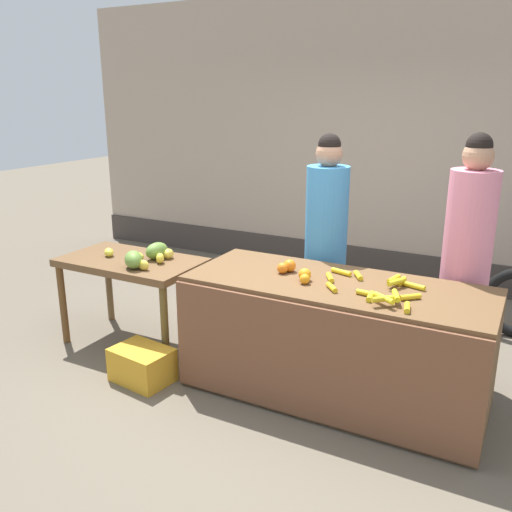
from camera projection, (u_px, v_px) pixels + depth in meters
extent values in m
plane|color=#665B4C|center=(277.00, 378.00, 4.18)|extent=(24.00, 24.00, 0.00)
cube|color=tan|center=(386.00, 140.00, 6.08)|extent=(8.07, 0.20, 3.20)
cube|color=#3F3833|center=(375.00, 264.00, 6.39)|extent=(8.07, 0.04, 0.36)
cube|color=brown|center=(335.00, 339.00, 3.85)|extent=(2.09, 0.82, 0.86)
cube|color=brown|center=(312.00, 365.00, 3.49)|extent=(2.09, 0.03, 0.80)
cube|color=brown|center=(131.00, 262.00, 4.58)|extent=(1.19, 0.67, 0.06)
cylinder|color=brown|center=(63.00, 304.00, 4.69)|extent=(0.06, 0.06, 0.71)
cylinder|color=brown|center=(165.00, 329.00, 4.20)|extent=(0.06, 0.06, 0.71)
cylinder|color=brown|center=(109.00, 285.00, 5.17)|extent=(0.06, 0.06, 0.71)
cylinder|color=brown|center=(205.00, 305.00, 4.69)|extent=(0.06, 0.06, 0.71)
cylinder|color=gold|center=(330.00, 278.00, 3.77)|extent=(0.10, 0.14, 0.04)
cylinder|color=yellow|center=(341.00, 272.00, 3.89)|extent=(0.16, 0.08, 0.04)
cylinder|color=gold|center=(368.00, 294.00, 3.46)|extent=(0.16, 0.06, 0.04)
cylinder|color=gold|center=(332.00, 287.00, 3.58)|extent=(0.11, 0.12, 0.04)
cylinder|color=gold|center=(410.00, 297.00, 3.41)|extent=(0.13, 0.12, 0.04)
cylinder|color=gold|center=(358.00, 276.00, 3.81)|extent=(0.10, 0.14, 0.04)
cylinder|color=gold|center=(407.00, 308.00, 3.24)|extent=(0.06, 0.13, 0.04)
cylinder|color=gold|center=(414.00, 286.00, 3.61)|extent=(0.16, 0.08, 0.04)
cylinder|color=yellow|center=(402.00, 281.00, 3.70)|extent=(0.04, 0.13, 0.04)
cylinder|color=gold|center=(370.00, 297.00, 3.42)|extent=(0.05, 0.13, 0.04)
cylinder|color=gold|center=(396.00, 282.00, 3.59)|extent=(0.10, 0.15, 0.04)
cylinder|color=yellow|center=(384.00, 298.00, 3.30)|extent=(0.15, 0.11, 0.04)
cylinder|color=gold|center=(384.00, 299.00, 3.29)|extent=(0.14, 0.13, 0.04)
cylinder|color=yellow|center=(394.00, 279.00, 3.64)|extent=(0.06, 0.14, 0.04)
cylinder|color=yellow|center=(396.00, 296.00, 3.35)|extent=(0.09, 0.16, 0.04)
sphere|color=orange|center=(283.00, 268.00, 3.90)|extent=(0.08, 0.08, 0.08)
sphere|color=orange|center=(305.00, 275.00, 3.75)|extent=(0.09, 0.09, 0.09)
sphere|color=orange|center=(305.00, 279.00, 3.69)|extent=(0.07, 0.07, 0.07)
sphere|color=orange|center=(290.00, 266.00, 3.94)|extent=(0.09, 0.09, 0.09)
ellipsoid|color=#E1C745|center=(168.00, 254.00, 4.57)|extent=(0.11, 0.12, 0.08)
ellipsoid|color=yellow|center=(109.00, 252.00, 4.63)|extent=(0.13, 0.13, 0.07)
ellipsoid|color=yellow|center=(144.00, 265.00, 4.27)|extent=(0.11, 0.08, 0.08)
ellipsoid|color=yellow|center=(160.00, 258.00, 4.44)|extent=(0.11, 0.12, 0.09)
ellipsoid|color=yellow|center=(137.00, 257.00, 4.50)|extent=(0.12, 0.08, 0.08)
ellipsoid|color=olive|center=(157.00, 251.00, 4.55)|extent=(0.16, 0.23, 0.14)
ellipsoid|color=olive|center=(134.00, 260.00, 4.31)|extent=(0.25, 0.26, 0.14)
cylinder|color=#33333D|center=(323.00, 310.00, 4.58)|extent=(0.29, 0.29, 0.70)
cylinder|color=#3F8CCC|center=(327.00, 220.00, 4.36)|extent=(0.34, 0.34, 0.86)
sphere|color=tan|center=(329.00, 154.00, 4.21)|extent=(0.21, 0.21, 0.21)
sphere|color=black|center=(329.00, 145.00, 4.19)|extent=(0.18, 0.18, 0.18)
cylinder|color=#33333D|center=(457.00, 336.00, 4.06)|extent=(0.29, 0.29, 0.72)
cylinder|color=pink|center=(469.00, 232.00, 3.83)|extent=(0.34, 0.34, 0.88)
sphere|color=tan|center=(478.00, 156.00, 3.68)|extent=(0.21, 0.21, 0.21)
sphere|color=black|center=(479.00, 146.00, 3.66)|extent=(0.18, 0.18, 0.18)
cube|color=gold|center=(142.00, 365.00, 4.11)|extent=(0.48, 0.37, 0.26)
ellipsoid|color=tan|center=(258.00, 307.00, 4.94)|extent=(0.45, 0.42, 0.47)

